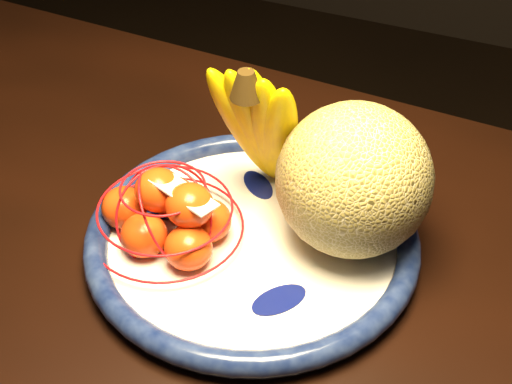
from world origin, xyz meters
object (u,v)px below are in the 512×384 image
at_px(banana_bunch, 262,123).
at_px(cantaloupe, 354,180).
at_px(dining_table, 195,376).
at_px(fruit_bowl, 252,238).
at_px(mandarin_bag, 168,215).

bearing_deg(banana_bunch, cantaloupe, -11.04).
relative_size(dining_table, fruit_bowl, 4.50).
bearing_deg(dining_table, cantaloupe, 60.43).
distance_m(fruit_bowl, cantaloupe, 0.13).
xyz_separation_m(banana_bunch, mandarin_bag, (-0.06, -0.10, -0.06)).
xyz_separation_m(cantaloupe, mandarin_bag, (-0.17, -0.07, -0.05)).
height_order(dining_table, cantaloupe, cantaloupe).
bearing_deg(cantaloupe, dining_table, -122.48).
bearing_deg(cantaloupe, mandarin_bag, -156.57).
distance_m(cantaloupe, banana_bunch, 0.12).
distance_m(dining_table, fruit_bowl, 0.15).
height_order(fruit_bowl, cantaloupe, cantaloupe).
height_order(banana_bunch, mandarin_bag, banana_bunch).
distance_m(dining_table, cantaloupe, 0.26).
bearing_deg(banana_bunch, mandarin_bag, -116.53).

